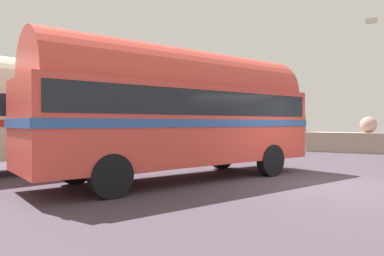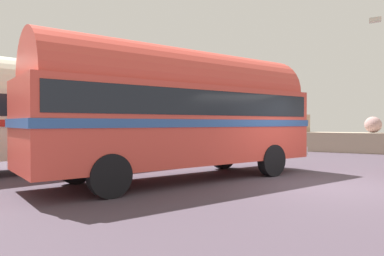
% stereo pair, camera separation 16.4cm
% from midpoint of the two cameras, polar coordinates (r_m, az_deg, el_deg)
% --- Properties ---
extents(ground, '(32.00, 26.00, 0.02)m').
position_cam_midpoint_polar(ground, '(9.81, 20.29, -8.75)').
color(ground, '#473A46').
extents(breakwater, '(31.36, 1.98, 2.41)m').
position_cam_midpoint_polar(breakwater, '(21.44, 25.31, -1.75)').
color(breakwater, tan).
rests_on(breakwater, ground).
extents(vintage_coach, '(5.62, 8.82, 3.70)m').
position_cam_midpoint_polar(vintage_coach, '(10.00, -2.43, 3.21)').
color(vintage_coach, black).
rests_on(vintage_coach, ground).
extents(second_coach, '(4.91, 8.90, 3.70)m').
position_cam_midpoint_polar(second_coach, '(13.03, -23.89, 2.59)').
color(second_coach, black).
rests_on(second_coach, ground).
extents(lamp_post, '(0.85, 0.77, 5.93)m').
position_cam_midpoint_polar(lamp_post, '(16.88, 28.35, 6.63)').
color(lamp_post, '#5B5B60').
rests_on(lamp_post, ground).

